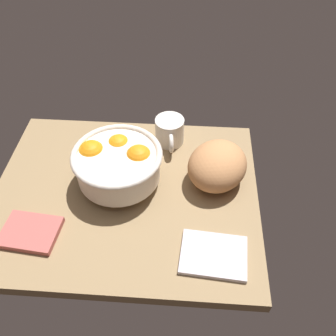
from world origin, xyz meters
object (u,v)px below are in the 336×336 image
(napkin_folded, at_px, (30,232))
(napkin_spare, at_px, (214,255))
(mug, at_px, (170,131))
(fruit_bowl, at_px, (118,162))
(bread_loaf, at_px, (217,166))

(napkin_folded, bearing_deg, napkin_spare, -3.95)
(napkin_folded, distance_m, mug, 0.46)
(napkin_spare, xyz_separation_m, mug, (-0.12, 0.38, 0.03))
(fruit_bowl, xyz_separation_m, napkin_folded, (-0.18, -0.18, -0.06))
(napkin_folded, xyz_separation_m, napkin_spare, (0.43, -0.03, -0.00))
(bread_loaf, relative_size, napkin_spare, 1.14)
(napkin_spare, bearing_deg, fruit_bowl, 139.25)
(napkin_spare, bearing_deg, mug, 108.22)
(fruit_bowl, xyz_separation_m, napkin_spare, (0.25, -0.21, -0.06))
(fruit_bowl, xyz_separation_m, mug, (0.12, 0.16, -0.03))
(bread_loaf, distance_m, mug, 0.20)
(bread_loaf, height_order, napkin_folded, bread_loaf)
(bread_loaf, bearing_deg, napkin_spare, -92.16)
(napkin_spare, distance_m, mug, 0.40)
(mug, bearing_deg, napkin_spare, -71.78)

